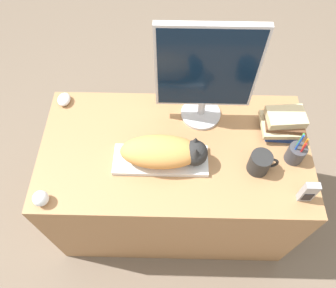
% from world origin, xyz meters
% --- Properties ---
extents(ground_plane, '(12.00, 12.00, 0.00)m').
position_xyz_m(ground_plane, '(0.00, 0.00, 0.00)').
color(ground_plane, '#6B5B4C').
extents(desk, '(1.31, 0.69, 0.74)m').
position_xyz_m(desk, '(0.00, 0.35, 0.37)').
color(desk, '#9E7047').
rests_on(desk, ground_plane).
extents(keyboard, '(0.44, 0.16, 0.02)m').
position_xyz_m(keyboard, '(-0.07, 0.27, 0.75)').
color(keyboard, silver).
rests_on(keyboard, desk).
extents(cat, '(0.40, 0.17, 0.14)m').
position_xyz_m(cat, '(-0.04, 0.27, 0.83)').
color(cat, '#D18C47').
rests_on(cat, keyboard).
extents(monitor, '(0.45, 0.20, 0.56)m').
position_xyz_m(monitor, '(0.13, 0.55, 1.05)').
color(monitor, '#B7B7BC').
rests_on(monitor, desk).
extents(computer_mouse, '(0.07, 0.09, 0.04)m').
position_xyz_m(computer_mouse, '(-0.59, 0.62, 0.76)').
color(computer_mouse, silver).
rests_on(computer_mouse, desk).
extents(coffee_mug, '(0.14, 0.10, 0.11)m').
position_xyz_m(coffee_mug, '(0.39, 0.24, 0.80)').
color(coffee_mug, black).
rests_on(coffee_mug, desk).
extents(pen_cup, '(0.08, 0.08, 0.20)m').
position_xyz_m(pen_cup, '(0.56, 0.30, 0.79)').
color(pen_cup, '#38383D').
rests_on(pen_cup, desk).
extents(baseball, '(0.07, 0.07, 0.07)m').
position_xyz_m(baseball, '(-0.58, 0.06, 0.78)').
color(baseball, silver).
rests_on(baseball, desk).
extents(phone, '(0.06, 0.03, 0.13)m').
position_xyz_m(phone, '(0.57, 0.10, 0.81)').
color(phone, '#99999E').
rests_on(phone, desk).
extents(book_stack, '(0.20, 0.16, 0.13)m').
position_xyz_m(book_stack, '(0.52, 0.46, 0.81)').
color(book_stack, navy).
rests_on(book_stack, desk).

